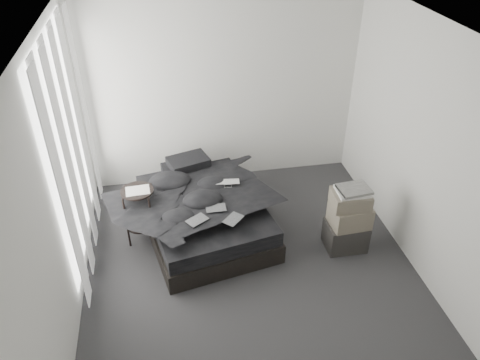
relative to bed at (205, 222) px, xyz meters
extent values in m
cube|color=#2F2E31|center=(0.42, -0.89, -0.12)|extent=(3.60, 4.20, 0.01)
cube|color=white|center=(0.42, -0.89, 2.48)|extent=(3.60, 4.20, 0.01)
cube|color=silver|center=(0.42, 1.21, 1.18)|extent=(3.60, 0.01, 2.60)
cube|color=silver|center=(-1.38, -0.89, 1.18)|extent=(0.01, 4.20, 2.60)
cube|color=silver|center=(2.22, -0.89, 1.18)|extent=(0.01, 4.20, 2.60)
cube|color=white|center=(-1.36, 0.01, 1.23)|extent=(0.02, 2.00, 2.30)
cube|color=white|center=(-1.31, 0.01, 1.16)|extent=(0.06, 2.12, 2.48)
cube|color=black|center=(0.00, 0.00, 0.00)|extent=(1.64, 1.98, 0.24)
cube|color=black|center=(0.00, 0.00, 0.21)|extent=(1.58, 1.92, 0.19)
imported|color=black|center=(0.01, -0.04, 0.41)|extent=(1.56, 1.72, 0.20)
cube|color=black|center=(-0.17, 0.66, 0.37)|extent=(0.59, 0.45, 0.12)
cube|color=black|center=(-0.11, 0.66, 0.48)|extent=(0.57, 0.47, 0.11)
imported|color=silver|center=(0.31, 0.10, 0.52)|extent=(0.30, 0.21, 0.02)
cube|color=black|center=(-0.12, -0.50, 0.52)|extent=(0.27, 0.24, 0.01)
cube|color=black|center=(0.11, -0.33, 0.52)|extent=(0.22, 0.15, 0.01)
cube|color=black|center=(0.27, -0.56, 0.53)|extent=(0.26, 0.26, 0.01)
cylinder|color=black|center=(-0.74, 0.00, 0.22)|extent=(0.41, 0.41, 0.69)
cube|color=white|center=(-0.73, -0.01, 0.57)|extent=(0.28, 0.21, 0.01)
cube|color=black|center=(-0.49, 0.37, -0.05)|extent=(0.16, 0.21, 0.13)
cube|color=black|center=(1.58, -0.58, 0.05)|extent=(0.46, 0.36, 0.34)
cube|color=#696052|center=(1.59, -0.59, 0.34)|extent=(0.44, 0.36, 0.26)
cube|color=#696052|center=(1.57, -0.58, 0.56)|extent=(0.43, 0.35, 0.18)
cube|color=silver|center=(1.58, -0.58, 0.67)|extent=(0.35, 0.28, 0.03)
cube|color=silver|center=(1.59, -0.59, 0.70)|extent=(0.36, 0.30, 0.03)
camera|label=1|loc=(-0.37, -4.45, 3.60)|focal=35.00mm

